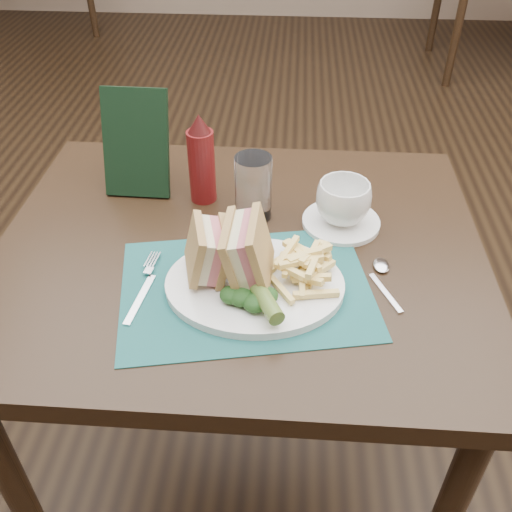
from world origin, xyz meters
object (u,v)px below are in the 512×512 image
at_px(plate, 255,285).
at_px(sandwich_half_b, 235,250).
at_px(coffee_cup, 343,202).
at_px(drinking_glass, 253,188).
at_px(placemat, 246,289).
at_px(check_presenter, 136,143).
at_px(saucer, 341,222).
at_px(sandwich_half_a, 195,252).
at_px(ketchup_bottle, 201,159).
at_px(table_main, 242,375).

relative_size(plate, sandwich_half_b, 2.59).
relative_size(sandwich_half_b, coffee_cup, 1.12).
bearing_deg(drinking_glass, placemat, -89.14).
height_order(plate, check_presenter, check_presenter).
relative_size(placemat, saucer, 2.78).
bearing_deg(saucer, sandwich_half_a, -143.37).
bearing_deg(coffee_cup, saucer, 0.00).
bearing_deg(plate, sandwich_half_a, 172.21).
relative_size(coffee_cup, ketchup_bottle, 0.56).
xyz_separation_m(saucer, check_presenter, (-0.41, 0.10, 0.10)).
height_order(placemat, ketchup_bottle, ketchup_bottle).
relative_size(saucer, check_presenter, 0.69).
bearing_deg(coffee_cup, drinking_glass, 174.52).
distance_m(sandwich_half_b, drinking_glass, 0.20).
relative_size(sandwich_half_a, sandwich_half_b, 0.85).
distance_m(sandwich_half_b, saucer, 0.27).
relative_size(sandwich_half_b, check_presenter, 0.53).
bearing_deg(placemat, saucer, 49.83).
distance_m(saucer, coffee_cup, 0.05).
distance_m(table_main, placemat, 0.40).
distance_m(plate, sandwich_half_a, 0.11).
distance_m(plate, ketchup_bottle, 0.31).
height_order(saucer, check_presenter, check_presenter).
height_order(table_main, ketchup_bottle, ketchup_bottle).
relative_size(sandwich_half_a, drinking_glass, 0.75).
height_order(plate, coffee_cup, coffee_cup).
bearing_deg(ketchup_bottle, saucer, -14.54).
bearing_deg(check_presenter, drinking_glass, -18.08).
distance_m(coffee_cup, drinking_glass, 0.17).
relative_size(table_main, sandwich_half_b, 7.76).
distance_m(coffee_cup, ketchup_bottle, 0.29).
distance_m(placemat, check_presenter, 0.40).
height_order(table_main, check_presenter, check_presenter).
bearing_deg(plate, sandwich_half_b, 161.60).
bearing_deg(saucer, ketchup_bottle, 165.46).
height_order(placemat, drinking_glass, drinking_glass).
bearing_deg(check_presenter, placemat, -49.35).
bearing_deg(drinking_glass, ketchup_bottle, 152.40).
height_order(table_main, plate, plate).
distance_m(sandwich_half_a, drinking_glass, 0.22).
xyz_separation_m(table_main, coffee_cup, (0.19, 0.08, 0.43)).
relative_size(ketchup_bottle, check_presenter, 0.86).
bearing_deg(sandwich_half_a, coffee_cup, 22.63).
height_order(coffee_cup, ketchup_bottle, ketchup_bottle).
bearing_deg(table_main, placemat, -79.24).
height_order(plate, drinking_glass, drinking_glass).
bearing_deg(saucer, check_presenter, 166.06).
bearing_deg(check_presenter, sandwich_half_a, -59.31).
bearing_deg(placemat, table_main, 100.76).
xyz_separation_m(sandwich_half_b, ketchup_bottle, (-0.09, 0.26, 0.02)).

